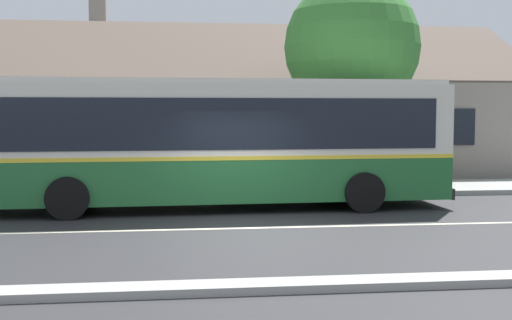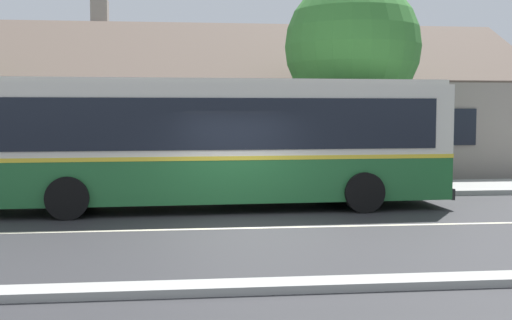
% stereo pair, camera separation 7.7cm
% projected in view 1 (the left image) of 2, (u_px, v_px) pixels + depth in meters
% --- Properties ---
extents(ground_plane, '(300.00, 300.00, 0.00)m').
position_uv_depth(ground_plane, '(246.00, 228.00, 13.68)').
color(ground_plane, '#2D2D30').
extents(sidewalk_far, '(60.00, 3.00, 0.15)m').
position_uv_depth(sidewalk_far, '(226.00, 190.00, 19.61)').
color(sidewalk_far, '#9E9E99').
rests_on(sidewalk_far, ground).
extents(curb_near, '(60.00, 0.50, 0.12)m').
position_uv_depth(curb_near, '(280.00, 286.00, 8.97)').
color(curb_near, '#9E9E99').
rests_on(curb_near, ground).
extents(lane_divider_stripe, '(60.00, 0.16, 0.01)m').
position_uv_depth(lane_divider_stripe, '(246.00, 228.00, 13.68)').
color(lane_divider_stripe, beige).
rests_on(lane_divider_stripe, ground).
extents(community_building, '(21.96, 10.64, 7.20)m').
position_uv_depth(community_building, '(238.00, 125.00, 27.24)').
color(community_building, gray).
rests_on(community_building, ground).
extents(transit_bus, '(12.27, 3.06, 3.28)m').
position_uv_depth(transit_bus, '(208.00, 140.00, 16.34)').
color(transit_bus, '#236633').
rests_on(transit_bus, ground).
extents(bench_down_street, '(1.83, 0.51, 0.94)m').
position_uv_depth(bench_down_street, '(109.00, 178.00, 18.46)').
color(bench_down_street, '#4C4C4C').
rests_on(bench_down_street, sidewalk_far).
extents(street_tree_primary, '(4.32, 4.32, 6.70)m').
position_uv_depth(street_tree_primary, '(352.00, 47.00, 20.38)').
color(street_tree_primary, '#4C3828').
rests_on(street_tree_primary, ground).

